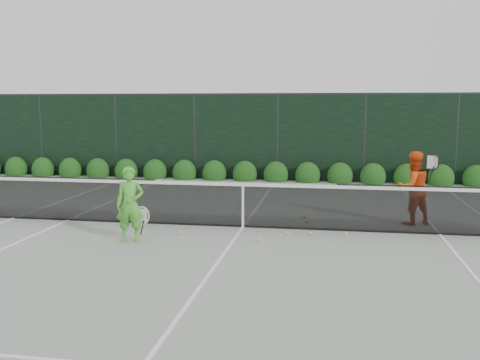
# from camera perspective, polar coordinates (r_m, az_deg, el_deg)

# --- Properties ---
(ground) EXTENTS (80.00, 80.00, 0.00)m
(ground) POSITION_cam_1_polar(r_m,az_deg,el_deg) (11.73, 0.32, -5.06)
(ground) COLOR gray
(ground) RESTS_ON ground
(tennis_net) EXTENTS (12.90, 0.10, 1.07)m
(tennis_net) POSITION_cam_1_polar(r_m,az_deg,el_deg) (11.63, 0.20, -2.50)
(tennis_net) COLOR black
(tennis_net) RESTS_ON ground
(player_woman) EXTENTS (0.65, 0.45, 1.47)m
(player_woman) POSITION_cam_1_polar(r_m,az_deg,el_deg) (10.61, -11.64, -2.58)
(player_woman) COLOR green
(player_woman) RESTS_ON ground
(player_man) EXTENTS (0.99, 0.89, 1.64)m
(player_man) POSITION_cam_1_polar(r_m,az_deg,el_deg) (12.50, 17.96, -0.81)
(player_man) COLOR #EF4D14
(player_man) RESTS_ON ground
(court_lines) EXTENTS (11.03, 23.83, 0.01)m
(court_lines) POSITION_cam_1_polar(r_m,az_deg,el_deg) (11.73, 0.32, -5.03)
(court_lines) COLOR white
(court_lines) RESTS_ON ground
(windscreen_fence) EXTENTS (32.00, 21.07, 3.06)m
(windscreen_fence) POSITION_cam_1_polar(r_m,az_deg,el_deg) (8.84, -2.51, 0.59)
(windscreen_fence) COLOR black
(windscreen_fence) RESTS_ON ground
(hedge_row) EXTENTS (31.66, 0.65, 0.94)m
(hedge_row) POSITION_cam_1_polar(r_m,az_deg,el_deg) (18.68, 3.85, 0.58)
(hedge_row) COLOR #12370F
(hedge_row) RESTS_ON ground
(tennis_balls) EXTENTS (3.44, 2.42, 0.07)m
(tennis_balls) POSITION_cam_1_polar(r_m,az_deg,el_deg) (11.40, 4.90, -5.30)
(tennis_balls) COLOR #C2F035
(tennis_balls) RESTS_ON ground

